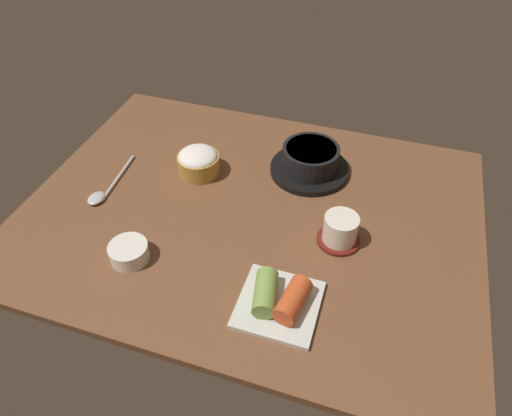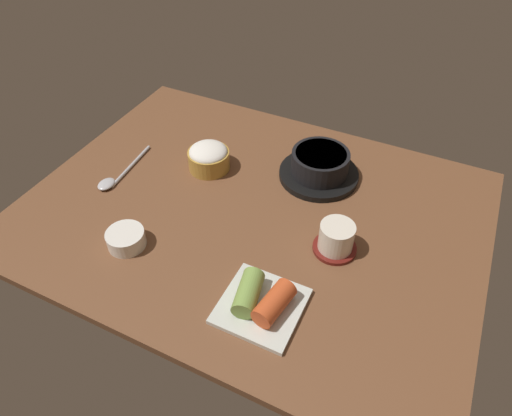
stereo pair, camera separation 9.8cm
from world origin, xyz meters
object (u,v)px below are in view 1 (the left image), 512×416
side_bowl_near (129,252)px  spoon (104,191)px  tea_cup_with_saucer (340,230)px  stone_pot (310,161)px  kimchi_plate (279,300)px  rice_bowl (198,161)px

side_bowl_near → spoon: 22.21cm
side_bowl_near → tea_cup_with_saucer: bearing=24.1°
stone_pot → tea_cup_with_saucer: stone_pot is taller
tea_cup_with_saucer → spoon: tea_cup_with_saucer is taller
kimchi_plate → side_bowl_near: (-31.58, 1.91, -0.11)cm
rice_bowl → kimchi_plate: rice_bowl is taller
tea_cup_with_saucer → stone_pot: bearing=118.2°
stone_pot → tea_cup_with_saucer: 23.38cm
stone_pot → rice_bowl: size_ratio=1.88×
stone_pot → tea_cup_with_saucer: bearing=-61.8°
side_bowl_near → kimchi_plate: bearing=-3.5°
spoon → tea_cup_with_saucer: bearing=1.8°
tea_cup_with_saucer → kimchi_plate: bearing=-111.1°
stone_pot → tea_cup_with_saucer: size_ratio=2.12×
stone_pot → side_bowl_near: 47.31cm
rice_bowl → tea_cup_with_saucer: (36.58, -12.16, -0.06)cm
stone_pot → spoon: 49.08cm
stone_pot → side_bowl_near: stone_pot is taller
rice_bowl → spoon: bearing=-142.4°
rice_bowl → kimchi_plate: (29.11, -31.56, -1.33)cm
spoon → kimchi_plate: bearing=-20.5°
stone_pot → spoon: stone_pot is taller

